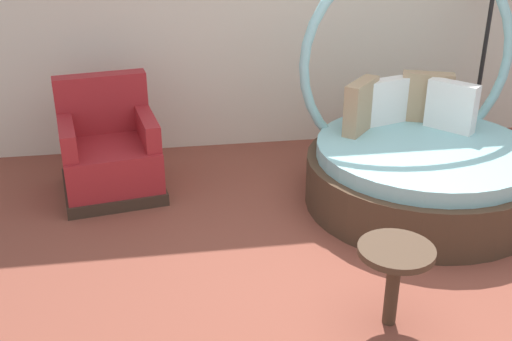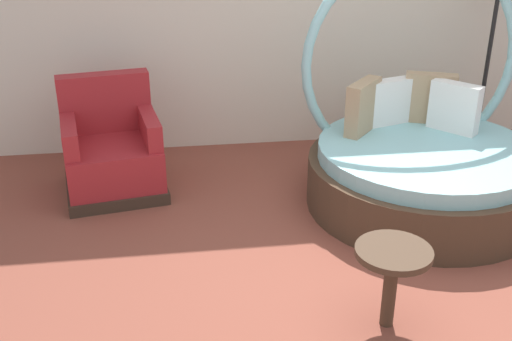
% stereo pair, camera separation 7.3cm
% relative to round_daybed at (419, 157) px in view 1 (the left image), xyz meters
% --- Properties ---
extents(ground_plane, '(8.00, 8.00, 0.02)m').
position_rel_round_daybed_xyz_m(ground_plane, '(-0.63, -1.12, -0.39)').
color(ground_plane, brown).
extents(round_daybed, '(1.85, 1.85, 1.97)m').
position_rel_round_daybed_xyz_m(round_daybed, '(0.00, 0.00, 0.00)').
color(round_daybed, '#473323').
rests_on(round_daybed, ground_plane).
extents(red_armchair, '(0.92, 0.92, 0.94)m').
position_rel_round_daybed_xyz_m(red_armchair, '(-2.48, 0.56, -0.04)').
color(red_armchair, '#38281E').
rests_on(red_armchair, ground_plane).
extents(side_table, '(0.44, 0.44, 0.52)m').
position_rel_round_daybed_xyz_m(side_table, '(-0.76, -1.50, 0.05)').
color(side_table, '#473323').
rests_on(side_table, ground_plane).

